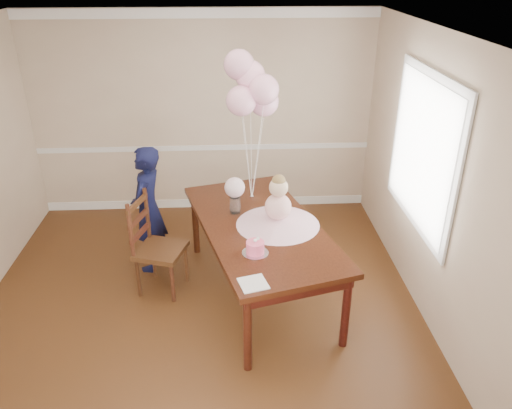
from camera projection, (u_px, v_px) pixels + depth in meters
name	position (u px, v px, depth m)	size (l,w,h in m)	color
floor	(199.00, 319.00, 5.00)	(4.50, 5.00, 0.00)	#391E0E
ceiling	(181.00, 38.00, 3.79)	(4.50, 5.00, 0.02)	white
wall_back	(203.00, 116.00, 6.62)	(4.50, 0.02, 2.70)	tan
wall_right	(442.00, 192.00, 4.50)	(0.02, 5.00, 2.70)	tan
chair_rail_trim	(205.00, 148.00, 6.82)	(4.50, 0.02, 0.07)	silver
crown_molding	(198.00, 13.00, 6.04)	(4.50, 0.02, 0.12)	white
baseboard_trim	(207.00, 203.00, 7.19)	(4.50, 0.02, 0.12)	white
window_frame	(423.00, 151.00, 4.86)	(0.02, 1.66, 1.56)	silver
window_blinds	(421.00, 151.00, 4.86)	(0.01, 1.50, 1.40)	white
dining_table_top	(260.00, 227.00, 5.04)	(1.11, 2.22, 0.06)	black
table_apron	(260.00, 234.00, 5.08)	(1.00, 2.11, 0.11)	black
table_leg_fl	(248.00, 334.00, 4.23)	(0.08, 0.08, 0.78)	black
table_leg_fr	(346.00, 311.00, 4.49)	(0.08, 0.08, 0.78)	black
table_leg_bl	(196.00, 224.00, 5.96)	(0.08, 0.08, 0.78)	black
table_leg_br	(269.00, 212.00, 6.22)	(0.08, 0.08, 0.78)	black
baby_skirt	(278.00, 219.00, 5.00)	(0.84, 0.84, 0.11)	#E1A5BC
baby_torso	(278.00, 207.00, 4.94)	(0.27, 0.27, 0.27)	pink
baby_head	(279.00, 187.00, 4.84)	(0.19, 0.19, 0.19)	beige
baby_hair	(279.00, 181.00, 4.81)	(0.13, 0.13, 0.13)	olive
cake_platter	(255.00, 253.00, 4.54)	(0.24, 0.24, 0.01)	silver
birthday_cake	(255.00, 247.00, 4.51)	(0.17, 0.17, 0.11)	#F84E79
cake_flower_a	(255.00, 240.00, 4.48)	(0.03, 0.03, 0.03)	white
cake_flower_b	(258.00, 239.00, 4.51)	(0.03, 0.03, 0.03)	silver
rose_vase_near	(235.00, 205.00, 5.22)	(0.11, 0.11, 0.18)	silver
roses_near	(235.00, 188.00, 5.13)	(0.21, 0.21, 0.21)	beige
napkin	(253.00, 283.00, 4.11)	(0.22, 0.22, 0.01)	white
balloon_weight	(252.00, 197.00, 5.57)	(0.04, 0.04, 0.02)	silver
balloon_a	(241.00, 101.00, 5.04)	(0.31, 0.31, 0.31)	#EEA9C5
balloon_b	(264.00, 89.00, 5.01)	(0.31, 0.31, 0.31)	#F0AACB
balloon_c	(250.00, 76.00, 5.08)	(0.31, 0.31, 0.31)	#FFB4D4
balloon_d	(239.00, 65.00, 5.01)	(0.31, 0.31, 0.31)	#DD9DBA
balloon_e	(264.00, 102.00, 5.22)	(0.31, 0.31, 0.31)	#F1AACD
balloon_ribbon_a	(247.00, 159.00, 5.34)	(0.00, 0.00, 0.93)	silver
balloon_ribbon_b	(257.00, 153.00, 5.33)	(0.00, 0.00, 1.04)	white
balloon_ribbon_c	(251.00, 146.00, 5.36)	(0.00, 0.00, 1.15)	white
balloon_ribbon_d	(246.00, 142.00, 5.33)	(0.00, 0.00, 1.26)	white
balloon_ribbon_e	(258.00, 158.00, 5.43)	(0.00, 0.00, 0.88)	silver
dining_chair_seat	(161.00, 250.00, 5.25)	(0.47, 0.47, 0.05)	#3B2110
chair_leg_fl	(138.00, 278.00, 5.23)	(0.04, 0.04, 0.46)	black
chair_leg_fr	(172.00, 283.00, 5.15)	(0.04, 0.04, 0.46)	#37190F
chair_leg_bl	(154.00, 258.00, 5.57)	(0.04, 0.04, 0.46)	#381E0F
chair_leg_br	(186.00, 263.00, 5.48)	(0.04, 0.04, 0.46)	#3C1F10
chair_back_post_l	(130.00, 231.00, 4.99)	(0.04, 0.04, 0.60)	#3D1B10
chair_back_post_r	(147.00, 214.00, 5.32)	(0.04, 0.04, 0.60)	#361B0E
chair_slat_low	(140.00, 233.00, 5.21)	(0.03, 0.43, 0.05)	#3E1910
chair_slat_mid	(139.00, 219.00, 5.13)	(0.03, 0.43, 0.05)	#3B1B10
chair_slat_top	(137.00, 204.00, 5.06)	(0.03, 0.43, 0.05)	#3C2110
woman	(148.00, 210.00, 5.53)	(0.53, 0.36, 1.47)	black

